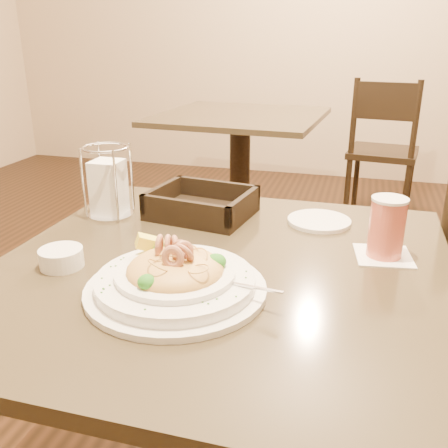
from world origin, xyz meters
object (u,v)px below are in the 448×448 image
(bread_basket, at_px, (202,207))
(side_plate, at_px, (319,221))
(main_table, at_px, (222,363))
(pasta_bowl, at_px, (175,277))
(background_table, at_px, (240,155))
(napkin_caddy, at_px, (109,186))
(drink_glass, at_px, (387,228))
(dining_chair_far, at_px, (383,147))
(butter_ramekin, at_px, (61,258))

(bread_basket, height_order, side_plate, bread_basket)
(main_table, bearing_deg, pasta_bowl, -110.08)
(background_table, distance_m, bread_basket, 1.71)
(napkin_caddy, height_order, side_plate, napkin_caddy)
(drink_glass, height_order, bread_basket, drink_glass)
(dining_chair_far, bearing_deg, main_table, 88.62)
(bread_basket, relative_size, napkin_caddy, 1.48)
(napkin_caddy, relative_size, side_plate, 1.18)
(bread_basket, xyz_separation_m, butter_ramekin, (-0.17, -0.36, -0.00))
(main_table, relative_size, napkin_caddy, 5.00)
(main_table, distance_m, napkin_caddy, 0.51)
(background_table, height_order, dining_chair_far, dining_chair_far)
(pasta_bowl, relative_size, napkin_caddy, 2.00)
(dining_chair_far, bearing_deg, bread_basket, 84.37)
(pasta_bowl, height_order, napkin_caddy, napkin_caddy)
(main_table, height_order, pasta_bowl, pasta_bowl)
(napkin_caddy, bearing_deg, butter_ramekin, -80.85)
(napkin_caddy, bearing_deg, bread_basket, 16.02)
(dining_chair_far, height_order, butter_ramekin, dining_chair_far)
(background_table, relative_size, drink_glass, 7.52)
(side_plate, bearing_deg, pasta_bowl, -116.78)
(dining_chair_far, bearing_deg, napkin_caddy, 79.46)
(main_table, bearing_deg, dining_chair_far, 81.27)
(dining_chair_far, relative_size, side_plate, 6.08)
(napkin_caddy, distance_m, butter_ramekin, 0.30)
(main_table, xyz_separation_m, butter_ramekin, (-0.30, -0.09, 0.26))
(background_table, bearing_deg, bread_basket, -79.37)
(pasta_bowl, bearing_deg, side_plate, 63.22)
(dining_chair_far, relative_size, drink_glass, 7.29)
(main_table, xyz_separation_m, napkin_caddy, (-0.35, 0.20, 0.31))
(pasta_bowl, bearing_deg, drink_glass, 35.74)
(pasta_bowl, xyz_separation_m, napkin_caddy, (-0.30, 0.33, 0.05))
(drink_glass, distance_m, side_plate, 0.23)
(dining_chair_far, height_order, side_plate, dining_chair_far)
(drink_glass, relative_size, butter_ramekin, 1.48)
(dining_chair_far, distance_m, pasta_bowl, 2.63)
(dining_chair_far, distance_m, side_plate, 2.18)
(main_table, bearing_deg, butter_ramekin, -162.94)
(butter_ramekin, bearing_deg, background_table, 93.90)
(pasta_bowl, xyz_separation_m, butter_ramekin, (-0.25, 0.04, -0.01))
(napkin_caddy, bearing_deg, drink_glass, -6.17)
(pasta_bowl, bearing_deg, dining_chair_far, 80.68)
(drink_glass, xyz_separation_m, bread_basket, (-0.44, 0.14, -0.04))
(drink_glass, bearing_deg, bread_basket, 162.91)
(dining_chair_far, relative_size, pasta_bowl, 2.59)
(bread_basket, distance_m, butter_ramekin, 0.40)
(dining_chair_far, height_order, pasta_bowl, dining_chair_far)
(side_plate, bearing_deg, napkin_caddy, -170.11)
(side_plate, height_order, butter_ramekin, butter_ramekin)
(butter_ramekin, bearing_deg, main_table, 17.06)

